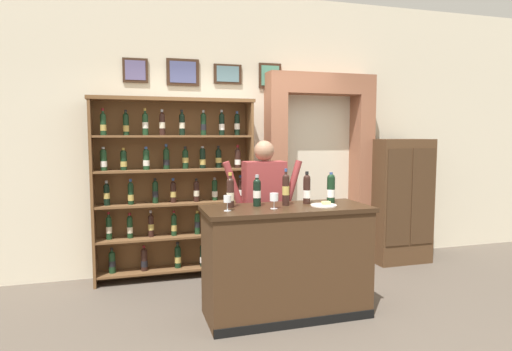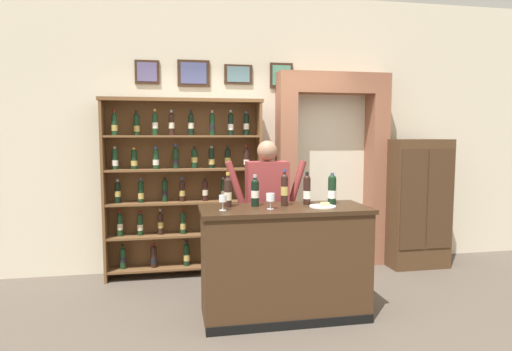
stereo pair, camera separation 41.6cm
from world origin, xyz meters
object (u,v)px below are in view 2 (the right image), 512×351
Objects in this scene: shopkeeper at (267,201)px; tasting_bottle_chianti at (284,189)px; wine_glass_center at (223,200)px; tasting_bottle_super_tuscan at (255,191)px; cheese_plate at (323,206)px; tasting_counter at (284,262)px; wine_shelf at (184,183)px; tasting_bottle_bianco at (307,190)px; tasting_bottle_prosecco at (228,192)px; wine_glass_left at (270,198)px; side_cabinet at (417,203)px; tasting_bottle_riserva at (332,189)px.

shopkeeper is 4.70× the size of tasting_bottle_chianti.
wine_glass_center is (-0.53, -0.62, 0.12)m from shopkeeper.
tasting_bottle_super_tuscan is 0.64m from cheese_plate.
wine_shelf is at bearing 122.01° from tasting_counter.
tasting_bottle_chianti is 1.12× the size of tasting_bottle_bianco.
wine_shelf is 1.29× the size of shopkeeper.
tasting_bottle_chianti is at bearing -3.81° from tasting_bottle_prosecco.
wine_glass_left is at bearing -153.92° from tasting_bottle_bianco.
shopkeeper is 0.66m from tasting_bottle_prosecco.
shopkeeper reaches higher than cheese_plate.
side_cabinet is 4.71× the size of tasting_bottle_chianti.
tasting_bottle_bianco is 0.44m from wine_glass_left.
tasting_bottle_bianco is (0.75, 0.01, -0.00)m from tasting_bottle_prosecco.
side_cabinet reaches higher than tasting_bottle_bianco.
shopkeeper is 11.96× the size of wine_glass_center.
wine_glass_center reaches higher than tasting_counter.
side_cabinet is 2.81m from tasting_bottle_prosecco.
wine_glass_left is (-0.17, -0.15, -0.06)m from tasting_bottle_chianti.
tasting_bottle_chianti is (0.27, -0.03, 0.02)m from tasting_bottle_super_tuscan.
wine_glass_center is (-0.82, -0.18, -0.05)m from tasting_bottle_bianco.
side_cabinet is at bearing 25.97° from wine_glass_center.
wine_glass_center is at bearing -167.34° from tasting_bottle_bianco.
tasting_bottle_prosecco reaches higher than tasting_bottle_riserva.
tasting_bottle_prosecco is 1.09× the size of tasting_bottle_super_tuscan.
tasting_bottle_super_tuscan is at bearing -0.48° from tasting_bottle_prosecco.
wine_glass_left is at bearing -149.66° from side_cabinet.
tasting_bottle_super_tuscan is (-2.31, -1.11, 0.35)m from side_cabinet.
tasting_counter is at bearing -169.79° from tasting_bottle_riserva.
tasting_counter is 0.71m from tasting_bottle_super_tuscan.
tasting_counter is 0.82m from tasting_bottle_riserva.
side_cabinet is at bearing 25.65° from tasting_bottle_super_tuscan.
tasting_bottle_prosecco is 0.88m from cheese_plate.
tasting_counter is 11.35× the size of wine_glass_center.
cheese_plate is at bearing -57.32° from shopkeeper.
tasting_bottle_prosecco is at bearing -74.11° from wine_shelf.
tasting_bottle_prosecco is 0.19m from wine_glass_center.
tasting_bottle_prosecco is at bearing 152.78° from wine_glass_left.
wine_shelf reaches higher than cheese_plate.
wine_glass_center is at bearing -154.03° from side_cabinet.
shopkeeper is 11.43× the size of wine_glass_left.
wine_glass_left reaches higher than tasting_counter.
wine_glass_center is at bearing -179.66° from cheese_plate.
wine_glass_left is (-0.64, -0.16, -0.04)m from tasting_bottle_riserva.
wine_shelf is 1.43m from tasting_bottle_super_tuscan.
shopkeeper is at bearing -162.45° from side_cabinet.
wine_shelf is 1.29× the size of side_cabinet.
shopkeeper is 0.82m from wine_glass_center.
wine_glass_left reaches higher than cheese_plate.
wine_shelf is 15.47× the size of wine_glass_center.
tasting_bottle_chianti reaches higher than wine_glass_left.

